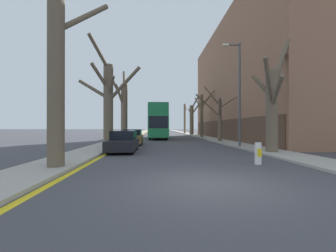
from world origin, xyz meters
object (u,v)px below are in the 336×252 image
street_tree_right_2 (202,114)px  double_decker_bus (158,120)px  parked_car_0 (124,142)px  lamp_post (238,90)px  street_tree_right_0 (272,103)px  street_tree_left_2 (124,109)px  street_tree_left_0 (57,62)px  street_tree_right_3 (192,118)px  street_tree_right_1 (220,116)px  street_tree_right_4 (185,118)px  parked_car_1 (132,137)px  traffic_bollard (258,153)px  street_tree_left_1 (108,100)px

street_tree_right_2 → double_decker_bus: 7.03m
parked_car_0 → lamp_post: bearing=13.6°
street_tree_right_0 → parked_car_0: 9.77m
street_tree_left_2 → street_tree_right_2: street_tree_left_2 is taller
street_tree_left_0 → street_tree_right_3: (10.97, 35.34, -0.80)m
street_tree_right_3 → double_decker_bus: street_tree_right_3 is taller
parked_car_0 → street_tree_right_1: bearing=44.1°
street_tree_left_0 → street_tree_left_2: (-0.30, 19.84, -0.22)m
street_tree_right_4 → parked_car_1: (-9.04, -33.17, -3.12)m
street_tree_right_2 → street_tree_right_4: 20.05m
street_tree_left_0 → street_tree_right_1: size_ratio=1.56×
street_tree_left_0 → street_tree_right_2: (10.81, 24.84, -0.56)m
street_tree_right_1 → street_tree_right_4: street_tree_right_4 is taller
street_tree_right_1 → street_tree_right_4: (0.02, 29.89, 0.98)m
street_tree_left_2 → street_tree_right_4: (11.00, 25.05, -0.15)m
street_tree_right_4 → double_decker_bus: size_ratio=0.65×
street_tree_right_2 → street_tree_right_1: bearing=-90.7°
parked_car_0 → traffic_bollard: parked_car_0 is taller
street_tree_right_2 → street_tree_right_3: size_ratio=0.86×
street_tree_left_0 → street_tree_left_1: street_tree_left_0 is taller
double_decker_bus → lamp_post: 16.06m
street_tree_right_4 → lamp_post: size_ratio=0.87×
double_decker_bus → lamp_post: lamp_post is taller
street_tree_right_1 → parked_car_1: 9.84m
street_tree_left_1 → street_tree_left_2: (-0.23, 10.36, 0.14)m
parked_car_1 → double_decker_bus: bearing=77.9°
street_tree_left_1 → street_tree_right_0: size_ratio=1.16×
parked_car_0 → traffic_bollard: size_ratio=4.71×
street_tree_right_0 → parked_car_0: bearing=169.2°
street_tree_left_0 → street_tree_left_1: (-0.06, 9.49, -0.36)m
parked_car_1 → street_tree_left_1: bearing=-127.7°
street_tree_left_1 → lamp_post: size_ratio=1.03×
street_tree_right_1 → street_tree_right_3: street_tree_right_3 is taller
street_tree_right_0 → parked_car_1: 12.03m
street_tree_left_0 → street_tree_right_4: size_ratio=1.29×
street_tree_left_2 → lamp_post: 15.65m
street_tree_right_3 → parked_car_0: (-9.30, -29.09, -2.70)m
parked_car_0 → traffic_bollard: bearing=-39.6°
street_tree_right_0 → lamp_post: bearing=99.9°
street_tree_left_2 → parked_car_1: 8.97m
street_tree_right_2 → lamp_post: (-0.52, -16.50, 0.97)m
street_tree_left_1 → street_tree_right_1: 12.12m
street_tree_right_0 → traffic_bollard: (-2.63, -3.74, -2.62)m
street_tree_right_2 → traffic_bollard: (-2.49, -24.11, -3.12)m
street_tree_left_0 → street_tree_right_4: street_tree_left_0 is taller
street_tree_right_3 → parked_car_1: bearing=-111.5°
street_tree_left_2 → street_tree_right_1: street_tree_left_2 is taller
street_tree_left_2 → double_decker_bus: bearing=35.9°
street_tree_left_1 → parked_car_0: size_ratio=1.88×
street_tree_right_0 → double_decker_bus: street_tree_right_0 is taller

